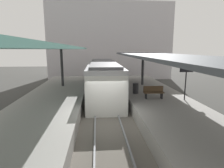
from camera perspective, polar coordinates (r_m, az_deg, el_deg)
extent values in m
plane|color=#383835|center=(10.84, -1.23, -13.32)|extent=(80.00, 80.00, 0.00)
cube|color=gray|center=(11.11, -21.57, -10.69)|extent=(4.40, 28.00, 1.00)
cube|color=gray|center=(11.49, 18.33, -9.76)|extent=(4.40, 28.00, 1.00)
cube|color=#59544C|center=(10.80, -1.23, -12.83)|extent=(3.20, 28.00, 0.20)
cube|color=slate|center=(10.72, -5.16, -12.07)|extent=(0.08, 28.00, 0.14)
cube|color=slate|center=(10.79, 2.67, -11.87)|extent=(0.08, 28.00, 0.14)
cube|color=#ADADB2|center=(16.90, -2.61, 1.21)|extent=(2.70, 11.09, 2.90)
cube|color=silver|center=(11.48, -1.61, -4.01)|extent=(2.65, 0.08, 2.60)
cube|color=black|center=(16.86, -7.28, 2.32)|extent=(0.04, 10.20, 0.76)
cube|color=black|center=(16.95, 2.01, 2.44)|extent=(0.04, 10.20, 0.76)
cube|color=#515156|center=(16.72, -2.66, 6.46)|extent=(2.16, 10.53, 0.20)
cylinder|color=#333335|center=(17.97, -14.99, 4.79)|extent=(0.24, 0.24, 3.39)
cube|color=slate|center=(11.75, -20.91, 10.30)|extent=(4.18, 21.00, 0.16)
cylinder|color=#333335|center=(18.24, 9.31, 4.24)|extent=(0.24, 0.24, 2.86)
cube|color=#3D4247|center=(12.12, 16.70, 8.01)|extent=(4.18, 21.00, 0.16)
cube|color=black|center=(13.19, 10.30, -3.60)|extent=(0.08, 0.32, 0.40)
cube|color=black|center=(13.52, 14.82, -3.45)|extent=(0.08, 0.32, 0.40)
cube|color=#4C3823|center=(13.29, 12.63, -2.56)|extent=(1.40, 0.40, 0.06)
cube|color=#4C3823|center=(13.41, 12.44, -1.43)|extent=(1.40, 0.06, 0.40)
cylinder|color=#262628|center=(13.50, 21.46, 0.06)|extent=(0.08, 0.08, 2.20)
cube|color=black|center=(13.37, 21.73, 4.07)|extent=(0.90, 0.06, 0.32)
cylinder|color=#2D2D30|center=(14.65, 7.20, -1.30)|extent=(0.44, 0.44, 0.80)
cube|color=#B7B2B7|center=(29.99, -0.74, 12.65)|extent=(18.00, 6.00, 11.00)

